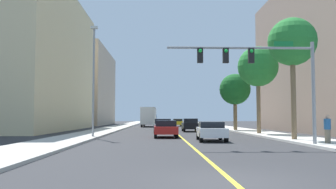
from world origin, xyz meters
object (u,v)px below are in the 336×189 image
object	(u,v)px
palm_far	(235,90)
car_white	(211,131)
car_red	(166,128)
car_silver	(163,126)
traffic_signal_mast	(263,67)
car_green	(163,124)
pedestrian	(327,129)
palm_mid	(258,67)
car_yellow	(177,122)
car_black	(190,125)
palm_near	(292,43)
street_lamp	(94,75)
delivery_truck	(149,117)

from	to	relation	value
palm_far	car_white	distance (m)	18.31
car_red	car_silver	xyz separation A→B (m)	(-0.13, 8.89, 0.02)
traffic_signal_mast	car_green	size ratio (longest dim) A/B	2.00
car_red	palm_far	bearing A→B (deg)	55.98
car_silver	pedestrian	world-z (taller)	pedestrian
palm_mid	car_yellow	bearing A→B (deg)	100.77
car_red	car_silver	world-z (taller)	car_silver
car_red	car_black	distance (m)	11.94
car_silver	palm_mid	bearing A→B (deg)	-31.17
car_silver	palm_near	bearing A→B (deg)	-58.83
car_red	car_white	bearing A→B (deg)	-55.71
car_yellow	car_red	bearing A→B (deg)	-97.14
street_lamp	delivery_truck	bearing A→B (deg)	83.90
palm_far	delivery_truck	world-z (taller)	palm_far
traffic_signal_mast	car_black	xyz separation A→B (m)	(-2.25, 20.77, -3.72)
car_silver	delivery_truck	distance (m)	23.34
palm_near	car_red	xyz separation A→B (m)	(-8.60, 5.08, -6.02)
street_lamp	car_white	bearing A→B (deg)	-21.66
car_black	car_yellow	size ratio (longest dim) A/B	1.00
palm_far	car_silver	size ratio (longest dim) A/B	1.65
street_lamp	palm_far	distance (m)	19.57
car_red	street_lamp	bearing A→B (deg)	-170.30
traffic_signal_mast	car_green	world-z (taller)	traffic_signal_mast
palm_near	delivery_truck	world-z (taller)	palm_near
palm_near	street_lamp	bearing A→B (deg)	163.99
palm_far	car_black	distance (m)	6.86
pedestrian	palm_near	bearing A→B (deg)	165.21
street_lamp	car_green	xyz separation A→B (m)	(5.79, 20.35, -4.25)
traffic_signal_mast	palm_near	xyz separation A→B (m)	(3.30, 4.15, 2.27)
car_red	pedestrian	size ratio (longest dim) A/B	2.55
palm_near	car_white	world-z (taller)	palm_near
car_yellow	delivery_truck	distance (m)	5.66
traffic_signal_mast	delivery_truck	bearing A→B (deg)	100.25
traffic_signal_mast	car_red	size ratio (longest dim) A/B	2.04
car_red	car_yellow	bearing A→B (deg)	85.27
palm_mid	delivery_truck	bearing A→B (deg)	110.97
delivery_truck	pedestrian	distance (m)	42.41
palm_near	car_yellow	world-z (taller)	palm_near
palm_far	car_silver	world-z (taller)	palm_far
palm_mid	car_white	distance (m)	11.42
car_silver	traffic_signal_mast	bearing A→B (deg)	-74.13
car_white	car_black	bearing A→B (deg)	92.54
traffic_signal_mast	car_white	bearing A→B (deg)	115.30
delivery_truck	car_red	bearing A→B (deg)	-84.38
palm_far	car_green	size ratio (longest dim) A/B	1.58
street_lamp	car_black	size ratio (longest dim) A/B	2.10
palm_mid	car_green	distance (m)	18.75
car_white	palm_mid	bearing A→B (deg)	57.86
car_red	car_green	size ratio (longest dim) A/B	0.98
car_red	pedestrian	bearing A→B (deg)	-43.81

